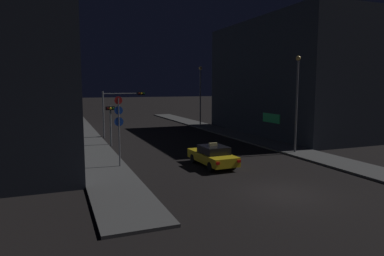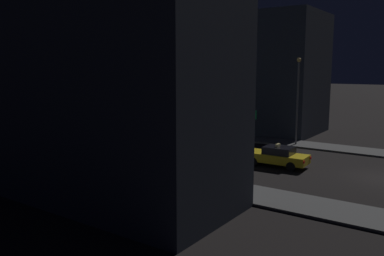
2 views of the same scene
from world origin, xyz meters
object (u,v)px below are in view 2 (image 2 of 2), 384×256
object	(u,v)px
traffic_light_left_kerb	(116,126)
street_lamp_near_block	(298,94)
traffic_light_overhead	(89,108)
sign_pole_left	(211,135)
taxi	(277,156)
street_lamp_far_block	(135,84)

from	to	relation	value
traffic_light_left_kerb	street_lamp_near_block	bearing A→B (deg)	-34.31
traffic_light_overhead	sign_pole_left	xyz separation A→B (m)	(-2.51, -13.70, -0.67)
taxi	traffic_light_left_kerb	xyz separation A→B (m)	(-5.20, 10.60, 1.90)
sign_pole_left	street_lamp_near_block	xyz separation A→B (m)	(13.98, -0.20, 1.72)
traffic_light_left_kerb	street_lamp_far_block	world-z (taller)	street_lamp_far_block
taxi	street_lamp_near_block	world-z (taller)	street_lamp_near_block
traffic_light_left_kerb	sign_pole_left	size ratio (longest dim) A/B	0.80
traffic_light_overhead	traffic_light_left_kerb	world-z (taller)	traffic_light_overhead
taxi	sign_pole_left	distance (m)	6.56
taxi	street_lamp_far_block	xyz separation A→B (m)	(7.85, 20.66, 4.30)
traffic_light_overhead	traffic_light_left_kerb	size ratio (longest dim) A/B	1.32
taxi	traffic_light_left_kerb	bearing A→B (deg)	116.10
traffic_light_overhead	street_lamp_near_block	bearing A→B (deg)	-50.47
taxi	traffic_light_overhead	size ratio (longest dim) A/B	0.93
traffic_light_overhead	street_lamp_near_block	size ratio (longest dim) A/B	0.64
taxi	traffic_light_overhead	world-z (taller)	traffic_light_overhead
traffic_light_overhead	sign_pole_left	size ratio (longest dim) A/B	1.06
sign_pole_left	street_lamp_far_block	size ratio (longest dim) A/B	0.59
street_lamp_near_block	taxi	bearing A→B (deg)	-168.94
taxi	sign_pole_left	bearing A→B (deg)	163.42
traffic_light_left_kerb	street_lamp_near_block	size ratio (longest dim) A/B	0.48
street_lamp_far_block	taxi	bearing A→B (deg)	-110.80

